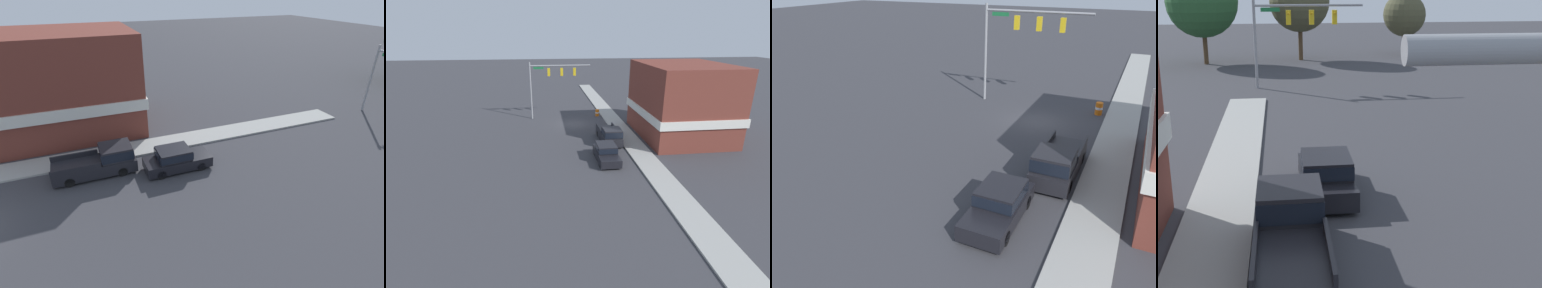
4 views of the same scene
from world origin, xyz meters
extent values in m
cylinder|color=gray|center=(-5.24, 34.43, 3.30)|extent=(0.22, 0.22, 6.60)
cylinder|color=black|center=(-2.72, 14.12, 0.33)|extent=(0.22, 0.66, 0.66)
cylinder|color=black|center=(-0.99, 14.12, 0.33)|extent=(0.22, 0.66, 0.66)
cylinder|color=black|center=(-2.72, 11.22, 0.33)|extent=(0.22, 0.66, 0.66)
cylinder|color=black|center=(-0.99, 11.22, 0.33)|extent=(0.22, 0.66, 0.66)
cube|color=black|center=(-1.86, 12.67, 0.55)|extent=(1.95, 4.67, 0.74)
cube|color=black|center=(-1.86, 12.39, 1.27)|extent=(1.79, 2.24, 0.71)
cube|color=black|center=(-1.86, 12.39, 1.27)|extent=(1.81, 2.33, 0.49)
cylinder|color=black|center=(-4.19, 8.87, 0.33)|extent=(0.22, 0.66, 0.66)
cylinder|color=black|center=(-2.38, 8.87, 0.33)|extent=(0.22, 0.66, 0.66)
cylinder|color=black|center=(-4.19, 5.45, 0.33)|extent=(0.22, 0.66, 0.66)
cylinder|color=black|center=(-2.38, 5.45, 0.33)|extent=(0.22, 0.66, 0.66)
cube|color=black|center=(-3.28, 7.16, 0.61)|extent=(2.03, 5.52, 0.85)
cube|color=black|center=(-3.28, 8.67, 1.48)|extent=(1.93, 2.10, 0.90)
cube|color=black|center=(-3.28, 8.67, 1.48)|extent=(1.95, 2.18, 0.63)
cube|color=black|center=(-4.24, 5.96, 1.21)|extent=(0.12, 3.12, 0.35)
cube|color=black|center=(-2.33, 5.96, 1.21)|extent=(0.12, 3.12, 0.35)
cube|color=brown|center=(-12.01, 6.10, 4.23)|extent=(9.22, 11.84, 8.47)
cube|color=silver|center=(-12.01, 6.10, 3.05)|extent=(9.52, 12.14, 0.90)
camera|label=1|loc=(15.35, 6.82, 11.63)|focal=28.00mm
camera|label=2|loc=(4.15, 38.97, 11.95)|focal=28.00mm
camera|label=3|loc=(-6.57, 25.76, 10.11)|focal=35.00mm
camera|label=4|loc=(-3.39, -6.34, 7.79)|focal=50.00mm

